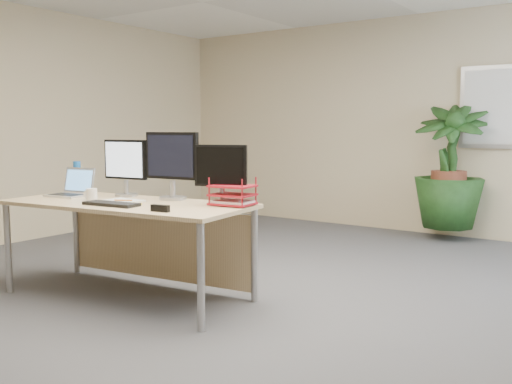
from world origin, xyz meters
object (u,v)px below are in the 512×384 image
Objects in this scene: monitor_left at (125,164)px; desk at (136,220)px; monitor_right at (172,161)px; laptop at (72,189)px; floor_plant at (449,176)px.

desk is at bearing -29.31° from monitor_left.
monitor_right is 0.94m from laptop.
desk is 0.54m from monitor_right.
laptop is (-2.03, -3.70, 0.06)m from floor_plant.
laptop is at bearing -172.96° from desk.
floor_plant reaches higher than laptop.
laptop is at bearing -118.79° from floor_plant.
desk is at bearing 7.04° from laptop.
monitor_left is at bearing -173.14° from monitor_right.
desk is 1.35× the size of floor_plant.
desk is 5.77× the size of laptop.
monitor_left is 0.88× the size of monitor_right.
monitor_right is (0.47, 0.06, 0.04)m from monitor_left.
laptop is (-0.86, -0.30, -0.25)m from monitor_right.
monitor_right is at bearing 6.86° from monitor_left.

